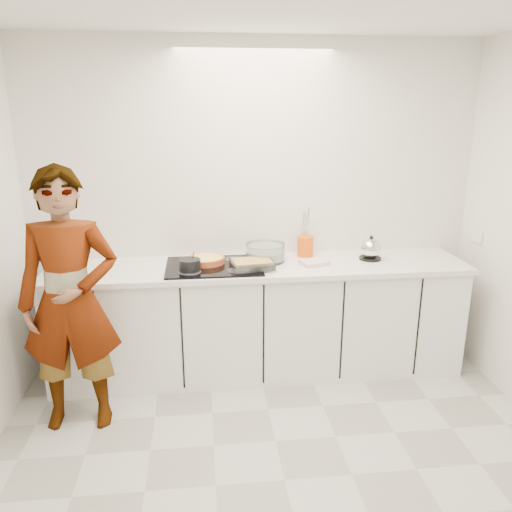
{
  "coord_description": "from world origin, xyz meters",
  "views": [
    {
      "loc": [
        -0.44,
        -2.37,
        2.07
      ],
      "look_at": [
        -0.05,
        1.05,
        1.05
      ],
      "focal_mm": 35.0,
      "sensor_mm": 36.0,
      "label": 1
    }
  ],
  "objects": [
    {
      "name": "floor",
      "position": [
        0.0,
        0.0,
        0.0
      ],
      "size": [
        3.6,
        3.2,
        0.0
      ],
      "primitive_type": "cube",
      "color": "beige",
      "rests_on": "ground"
    },
    {
      "name": "wall_back",
      "position": [
        0.0,
        1.6,
        1.3
      ],
      "size": [
        3.6,
        0.0,
        2.6
      ],
      "primitive_type": "cube",
      "color": "white",
      "rests_on": "ground"
    },
    {
      "name": "wall_front",
      "position": [
        0.0,
        -1.6,
        1.3
      ],
      "size": [
        3.6,
        0.0,
        2.6
      ],
      "primitive_type": "cube",
      "color": "white",
      "rests_on": "ground"
    },
    {
      "name": "base_cabinets",
      "position": [
        0.0,
        1.28,
        0.43
      ],
      "size": [
        3.2,
        0.58,
        0.87
      ],
      "primitive_type": "cube",
      "color": "white",
      "rests_on": "floor"
    },
    {
      "name": "countertop",
      "position": [
        0.0,
        1.28,
        0.89
      ],
      "size": [
        3.24,
        0.64,
        0.04
      ],
      "primitive_type": "cube",
      "color": "white",
      "rests_on": "base_cabinets"
    },
    {
      "name": "hob",
      "position": [
        -0.35,
        1.26,
        0.92
      ],
      "size": [
        0.72,
        0.54,
        0.01
      ],
      "primitive_type": "cube",
      "color": "black",
      "rests_on": "countertop"
    },
    {
      "name": "tart_dish",
      "position": [
        -0.41,
        1.33,
        0.95
      ],
      "size": [
        0.37,
        0.37,
        0.05
      ],
      "color": "#AF4F27",
      "rests_on": "hob"
    },
    {
      "name": "saucepan",
      "position": [
        -0.53,
        1.15,
        0.97
      ],
      "size": [
        0.21,
        0.21,
        0.15
      ],
      "color": "black",
      "rests_on": "hob"
    },
    {
      "name": "baking_dish",
      "position": [
        -0.07,
        1.16,
        0.96
      ],
      "size": [
        0.34,
        0.26,
        0.06
      ],
      "color": "silver",
      "rests_on": "hob"
    },
    {
      "name": "mixing_bowl",
      "position": [
        0.06,
        1.37,
        0.98
      ],
      "size": [
        0.34,
        0.34,
        0.14
      ],
      "color": "silver",
      "rests_on": "countertop"
    },
    {
      "name": "tea_towel",
      "position": [
        0.42,
        1.23,
        0.93
      ],
      "size": [
        0.24,
        0.21,
        0.03
      ],
      "primitive_type": "cube",
      "rotation": [
        0.0,
        0.0,
        0.33
      ],
      "color": "white",
      "rests_on": "countertop"
    },
    {
      "name": "kettle",
      "position": [
        0.9,
        1.32,
        0.99
      ],
      "size": [
        0.22,
        0.22,
        0.2
      ],
      "color": "black",
      "rests_on": "countertop"
    },
    {
      "name": "utensil_crock",
      "position": [
        0.4,
        1.48,
        0.99
      ],
      "size": [
        0.17,
        0.17,
        0.17
      ],
      "primitive_type": "cylinder",
      "rotation": [
        0.0,
        0.0,
        0.32
      ],
      "color": "#E9590B",
      "rests_on": "countertop"
    },
    {
      "name": "cook",
      "position": [
        -1.29,
        0.73,
        0.88
      ],
      "size": [
        0.65,
        0.43,
        1.75
      ],
      "primitive_type": "imported",
      "rotation": [
        0.0,
        0.0,
        0.02
      ],
      "color": "white",
      "rests_on": "floor"
    }
  ]
}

